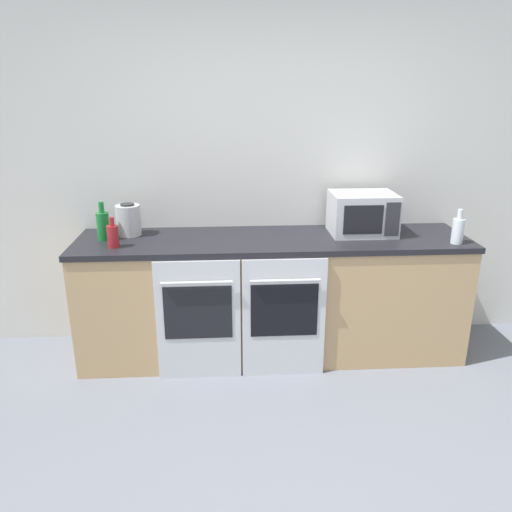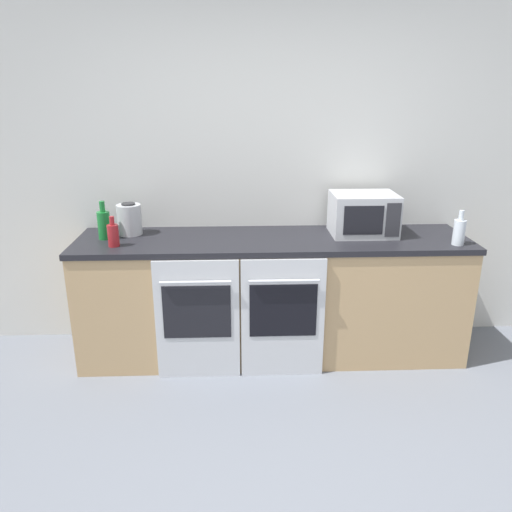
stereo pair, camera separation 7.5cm
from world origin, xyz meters
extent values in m
cube|color=silver|center=(0.00, 2.00, 1.30)|extent=(10.00, 0.06, 2.60)
cube|color=tan|center=(0.00, 1.65, 0.43)|extent=(2.77, 0.65, 0.86)
cube|color=black|center=(0.00, 1.65, 0.88)|extent=(2.79, 0.67, 0.04)
cube|color=silver|center=(-0.53, 1.31, 0.43)|extent=(0.57, 0.03, 0.86)
cube|color=black|center=(-0.53, 1.29, 0.50)|extent=(0.45, 0.01, 0.38)
cylinder|color=silver|center=(-0.53, 1.27, 0.72)|extent=(0.47, 0.02, 0.02)
cube|color=silver|center=(0.05, 1.31, 0.43)|extent=(0.57, 0.03, 0.86)
cube|color=black|center=(0.05, 1.29, 0.50)|extent=(0.45, 0.01, 0.38)
cylinder|color=silver|center=(0.05, 1.27, 0.72)|extent=(0.47, 0.02, 0.02)
cube|color=#B7BABF|center=(0.66, 1.72, 1.05)|extent=(0.46, 0.35, 0.30)
cube|color=black|center=(0.62, 1.54, 1.05)|extent=(0.28, 0.01, 0.20)
cube|color=#2D2D33|center=(0.82, 1.54, 1.05)|extent=(0.10, 0.01, 0.24)
cylinder|color=maroon|center=(-1.09, 1.49, 0.98)|extent=(0.08, 0.08, 0.15)
cylinder|color=maroon|center=(-1.09, 1.49, 1.08)|extent=(0.03, 0.03, 0.06)
cylinder|color=silver|center=(1.25, 1.43, 0.99)|extent=(0.08, 0.08, 0.17)
cylinder|color=silver|center=(1.25, 1.43, 1.11)|extent=(0.03, 0.03, 0.07)
cylinder|color=#19722D|center=(-1.19, 1.67, 1.00)|extent=(0.09, 0.09, 0.20)
cylinder|color=#19722D|center=(-1.19, 1.67, 1.14)|extent=(0.04, 0.04, 0.08)
cylinder|color=#B7BABF|center=(-1.03, 1.78, 1.01)|extent=(0.17, 0.17, 0.22)
cylinder|color=#262628|center=(-1.03, 1.78, 1.13)|extent=(0.10, 0.10, 0.01)
camera|label=1|loc=(-0.33, -1.75, 1.92)|focal=35.00mm
camera|label=2|loc=(-0.26, -1.75, 1.92)|focal=35.00mm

